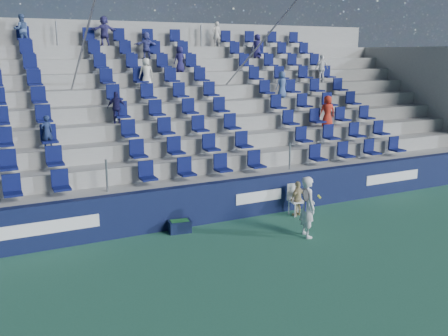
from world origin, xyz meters
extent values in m
plane|color=#296048|center=(0.00, 0.00, 0.00)|extent=(70.00, 70.00, 0.00)
cube|color=#10173C|center=(0.00, 3.15, 0.60)|extent=(24.00, 0.30, 1.20)
cube|color=white|center=(-5.00, 2.99, 0.62)|extent=(3.20, 0.02, 0.34)
cube|color=white|center=(1.50, 2.99, 0.62)|extent=(1.60, 0.02, 0.34)
cube|color=white|center=(7.00, 2.99, 0.62)|extent=(2.40, 0.02, 0.34)
cube|color=#999994|center=(0.00, 3.72, 0.60)|extent=(24.00, 0.85, 1.20)
cube|color=#999994|center=(0.00, 4.57, 0.85)|extent=(24.00, 0.85, 1.70)
cube|color=#999994|center=(0.00, 5.42, 1.10)|extent=(24.00, 0.85, 2.20)
cube|color=#999994|center=(0.00, 6.28, 1.35)|extent=(24.00, 0.85, 2.70)
cube|color=#999994|center=(0.00, 7.12, 1.60)|extent=(24.00, 0.85, 3.20)
cube|color=#999994|center=(0.00, 7.97, 1.85)|extent=(24.00, 0.85, 3.70)
cube|color=#999994|center=(0.00, 8.82, 2.10)|extent=(24.00, 0.85, 4.20)
cube|color=#999994|center=(0.00, 9.68, 2.35)|extent=(24.00, 0.85, 4.70)
cube|color=#999994|center=(0.00, 10.52, 2.60)|extent=(24.00, 0.85, 5.20)
cube|color=#999994|center=(0.00, 11.20, 3.10)|extent=(24.00, 0.50, 6.20)
cube|color=#999994|center=(11.85, 7.12, 2.60)|extent=(0.30, 7.65, 5.20)
cube|color=#0B1247|center=(0.00, 3.72, 1.55)|extent=(16.05, 0.50, 0.70)
cube|color=#0B1247|center=(0.00, 4.57, 2.05)|extent=(16.05, 0.50, 0.70)
cube|color=#0B1247|center=(0.00, 5.42, 2.55)|extent=(16.05, 0.50, 0.70)
cube|color=#0B1247|center=(0.00, 6.28, 3.05)|extent=(16.05, 0.50, 0.70)
cube|color=#0B1247|center=(0.00, 7.12, 3.55)|extent=(16.05, 0.50, 0.70)
cube|color=#0B1247|center=(0.00, 7.97, 4.05)|extent=(16.05, 0.50, 0.70)
cube|color=#0B1247|center=(0.00, 8.82, 4.55)|extent=(16.05, 0.50, 0.70)
cube|color=#0B1247|center=(0.00, 9.68, 5.05)|extent=(16.05, 0.50, 0.70)
cube|color=#0B1247|center=(0.00, 10.52, 5.55)|extent=(16.05, 0.50, 0.70)
cylinder|color=gray|center=(-3.00, 7.12, 4.35)|extent=(0.06, 7.68, 4.55)
cylinder|color=gray|center=(3.00, 7.12, 4.35)|extent=(0.06, 7.68, 4.55)
imported|color=#3E397F|center=(-1.22, 10.47, 5.77)|extent=(1.10, 0.49, 1.14)
imported|color=#445E95|center=(-4.25, 10.47, 5.76)|extent=(0.57, 0.46, 1.11)
imported|color=#1D1A4E|center=(5.21, 9.62, 5.22)|extent=(0.53, 0.37, 1.03)
imported|color=#191747|center=(-1.96, 6.23, 3.21)|extent=(0.65, 0.43, 1.03)
imported|color=white|center=(7.43, 7.93, 4.28)|extent=(0.70, 0.32, 1.17)
imported|color=red|center=(5.84, 5.38, 2.79)|extent=(0.65, 0.52, 1.18)
imported|color=#3F588C|center=(4.88, 7.08, 3.72)|extent=(0.54, 0.38, 1.03)
imported|color=beige|center=(3.65, 10.47, 5.73)|extent=(0.39, 0.26, 1.05)
imported|color=#1B1747|center=(1.26, 8.77, 4.69)|extent=(0.52, 0.39, 0.98)
imported|color=silver|center=(-0.39, 7.92, 4.23)|extent=(0.54, 0.37, 1.06)
imported|color=#444997|center=(0.19, 9.62, 5.22)|extent=(0.99, 0.43, 1.03)
imported|color=#182348|center=(-4.26, 5.38, 2.69)|extent=(0.41, 0.33, 0.99)
imported|color=white|center=(1.78, 0.88, 0.85)|extent=(0.52, 0.69, 1.70)
cylinder|color=navy|center=(1.53, 0.63, 0.98)|extent=(0.03, 0.03, 0.28)
torus|color=black|center=(1.53, 0.63, 1.28)|extent=(0.30, 0.17, 0.28)
plane|color=#262626|center=(1.53, 0.63, 1.28)|extent=(0.30, 0.16, 0.29)
sphere|color=yellow|center=(2.03, 0.68, 1.13)|extent=(0.07, 0.07, 0.07)
sphere|color=yellow|center=(2.03, 0.74, 1.16)|extent=(0.07, 0.07, 0.07)
cube|color=white|center=(2.60, 2.55, 0.45)|extent=(0.47, 0.47, 0.04)
cube|color=white|center=(2.60, 2.75, 0.71)|extent=(0.43, 0.09, 0.53)
cylinder|color=white|center=(2.42, 2.38, 0.21)|extent=(0.03, 0.03, 0.43)
cylinder|color=white|center=(2.77, 2.38, 0.21)|extent=(0.03, 0.03, 0.43)
cylinder|color=white|center=(2.42, 2.72, 0.21)|extent=(0.03, 0.03, 0.43)
cylinder|color=white|center=(2.77, 2.72, 0.21)|extent=(0.03, 0.03, 0.43)
imported|color=tan|center=(2.60, 2.50, 0.55)|extent=(0.69, 0.44, 1.10)
cube|color=black|center=(-1.22, 2.75, 0.17)|extent=(0.66, 0.48, 0.33)
cube|color=#1E662D|center=(-1.22, 2.75, 0.25)|extent=(0.54, 0.35, 0.20)
camera|label=1|loc=(-6.03, -9.72, 4.93)|focal=40.00mm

